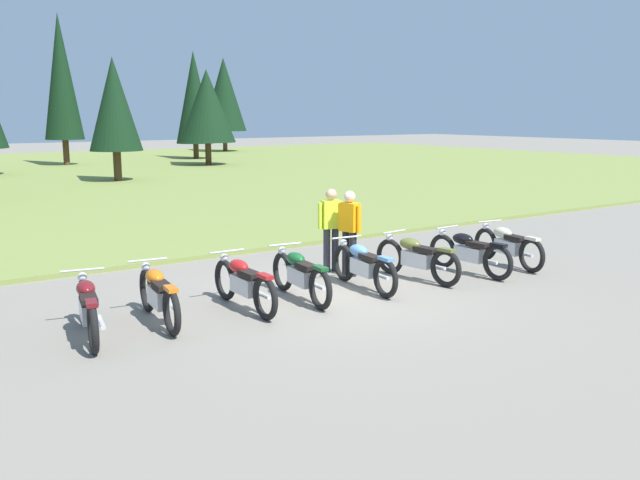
{
  "coord_description": "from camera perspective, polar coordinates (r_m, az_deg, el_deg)",
  "views": [
    {
      "loc": [
        -6.91,
        -9.34,
        3.13
      ],
      "look_at": [
        0.0,
        0.6,
        0.9
      ],
      "focal_mm": 38.6,
      "sensor_mm": 36.0,
      "label": 1
    }
  ],
  "objects": [
    {
      "name": "motorcycle_red",
      "position": [
        11.19,
        -6.34,
        -3.55
      ],
      "size": [
        0.62,
        2.1,
        0.88
      ],
      "color": "black",
      "rests_on": "ground"
    },
    {
      "name": "motorcycle_olive",
      "position": [
        13.19,
        8.0,
        -1.44
      ],
      "size": [
        0.62,
        2.1,
        0.88
      ],
      "color": "black",
      "rests_on": "ground"
    },
    {
      "name": "rider_with_back_turned",
      "position": [
        13.69,
        0.93,
        1.27
      ],
      "size": [
        0.53,
        0.31,
        1.67
      ],
      "color": "#2D2D38",
      "rests_on": "ground"
    },
    {
      "name": "motorcycle_maroon",
      "position": [
        10.26,
        -18.69,
        -5.35
      ],
      "size": [
        0.68,
        2.08,
        0.88
      ],
      "color": "black",
      "rests_on": "ground"
    },
    {
      "name": "ground_plane",
      "position": [
        12.03,
        1.64,
        -4.65
      ],
      "size": [
        140.0,
        140.0,
        0.0
      ],
      "primitive_type": "plane",
      "color": "gray"
    },
    {
      "name": "grass_moorland",
      "position": [
        36.27,
        -23.76,
        4.68
      ],
      "size": [
        80.0,
        44.0,
        0.1
      ],
      "primitive_type": "cube",
      "color": "olive",
      "rests_on": "ground"
    },
    {
      "name": "motorcycle_sky_blue",
      "position": [
        12.42,
        3.62,
        -2.1
      ],
      "size": [
        0.62,
        2.1,
        0.88
      ],
      "color": "black",
      "rests_on": "ground"
    },
    {
      "name": "motorcycle_cream",
      "position": [
        14.81,
        15.29,
        -0.41
      ],
      "size": [
        0.62,
        2.09,
        0.88
      ],
      "color": "black",
      "rests_on": "ground"
    },
    {
      "name": "motorcycle_orange",
      "position": [
        10.7,
        -13.25,
        -4.42
      ],
      "size": [
        0.62,
        2.1,
        0.88
      ],
      "color": "black",
      "rests_on": "ground"
    },
    {
      "name": "rider_near_row_end",
      "position": [
        13.33,
        2.46,
        1.01
      ],
      "size": [
        0.3,
        0.54,
        1.67
      ],
      "color": "black",
      "rests_on": "ground"
    },
    {
      "name": "motorcycle_black",
      "position": [
        13.89,
        12.24,
        -0.98
      ],
      "size": [
        0.62,
        2.1,
        0.88
      ],
      "color": "black",
      "rests_on": "ground"
    },
    {
      "name": "motorcycle_british_green",
      "position": [
        11.7,
        -1.65,
        -2.87
      ],
      "size": [
        0.62,
        2.1,
        0.88
      ],
      "color": "black",
      "rests_on": "ground"
    }
  ]
}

